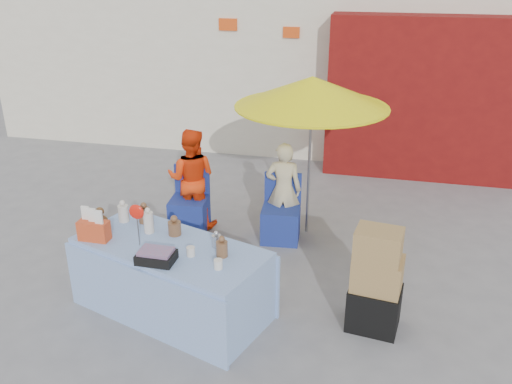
% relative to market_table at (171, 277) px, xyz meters
% --- Properties ---
extents(ground, '(80.00, 80.00, 0.00)m').
position_rel_market_table_xyz_m(ground, '(0.46, 0.38, -0.40)').
color(ground, slate).
rests_on(ground, ground).
extents(market_table, '(2.20, 1.53, 1.21)m').
position_rel_market_table_xyz_m(market_table, '(0.00, 0.00, 0.00)').
color(market_table, '#8EB5E4').
rests_on(market_table, ground).
extents(chair_left, '(0.52, 0.51, 0.85)m').
position_rel_market_table_xyz_m(chair_left, '(-0.45, 1.80, -0.14)').
color(chair_left, navy).
rests_on(chair_left, ground).
extents(chair_right, '(0.52, 0.51, 0.85)m').
position_rel_market_table_xyz_m(chair_right, '(0.80, 1.80, -0.14)').
color(chair_right, navy).
rests_on(chair_right, ground).
extents(vendor_orange, '(0.71, 0.57, 1.37)m').
position_rel_market_table_xyz_m(vendor_orange, '(-0.45, 1.94, 0.29)').
color(vendor_orange, '#F63A0C').
rests_on(vendor_orange, ground).
extents(vendor_beige, '(0.49, 0.34, 1.28)m').
position_rel_market_table_xyz_m(vendor_beige, '(0.80, 1.94, 0.24)').
color(vendor_beige, beige).
rests_on(vendor_beige, ground).
extents(umbrella, '(1.90, 1.90, 2.09)m').
position_rel_market_table_xyz_m(umbrella, '(1.10, 2.09, 1.50)').
color(umbrella, gray).
rests_on(umbrella, ground).
extents(box_stack, '(0.54, 0.46, 1.09)m').
position_rel_market_table_xyz_m(box_stack, '(2.04, 0.19, 0.11)').
color(box_stack, black).
rests_on(box_stack, ground).
extents(tarp_bundle, '(0.65, 0.55, 0.26)m').
position_rel_market_table_xyz_m(tarp_bundle, '(-0.20, -0.10, -0.27)').
color(tarp_bundle, gold).
rests_on(tarp_bundle, ground).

